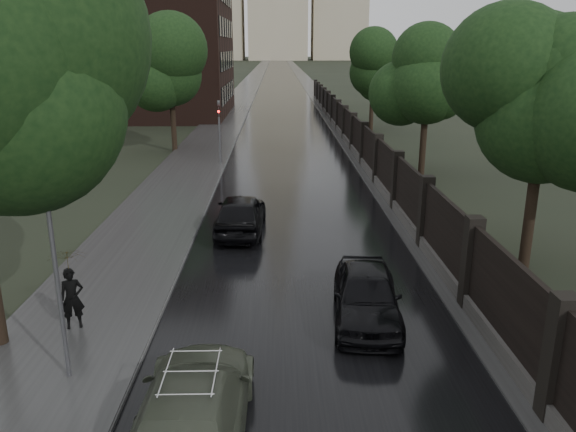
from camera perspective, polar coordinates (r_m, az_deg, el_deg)
The scene contains 16 objects.
ground at distance 11.85m, azimuth 3.06°, elevation -20.17°, with size 800.00×800.00×0.00m, color black.
road at distance 199.56m, azimuth -0.94°, elevation 14.84°, with size 8.00×420.00×0.02m, color black.
sidewalk_left at distance 199.62m, azimuth -2.72°, elevation 14.84°, with size 4.00×420.00×0.16m, color #2D2D2D.
verge_right at distance 199.65m, azimuth 0.70°, elevation 14.85°, with size 3.00×420.00×0.08m, color #2D2D2D.
fence_right at distance 42.24m, azimuth 6.27°, elevation 8.45°, with size 0.45×75.72×2.70m.
tree_left_far at distance 40.13m, azimuth -11.84°, elevation 13.84°, with size 4.25×4.25×7.39m.
tree_right_a at distance 19.42m, azimuth 24.43°, elevation 8.94°, with size 4.08×4.08×7.01m.
tree_right_b at distance 32.57m, azimuth 13.94°, elevation 12.56°, with size 4.08×4.08×7.01m.
tree_right_c at distance 50.16m, azimuth 8.64°, elevation 14.20°, with size 4.08×4.08×7.01m.
lamp_post at distance 12.68m, azimuth -22.52°, elevation -5.09°, with size 0.25×0.12×5.11m.
traffic_light at distance 34.92m, azimuth -6.99°, elevation 8.97°, with size 0.16×0.32×4.00m.
brick_building at distance 63.86m, azimuth -17.74°, elevation 18.71°, with size 24.00×18.00×20.00m, color black.
volga_sedan at distance 11.05m, azimuth -9.62°, elevation -18.75°, with size 2.07×5.09×1.48m, color #464C3D.
hatchback_left at distance 22.27m, azimuth -4.85°, elevation 0.27°, with size 1.87×4.64×1.58m, color black.
car_right_near at distance 15.35m, azimuth 7.97°, elevation -7.91°, with size 1.75×4.34×1.48m, color black.
pedestrian_umbrella at distance 15.15m, azimuth -21.43°, elevation -4.80°, with size 1.19×1.21×2.52m.
Camera 1 is at (-0.78, -9.43, 7.14)m, focal length 35.00 mm.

